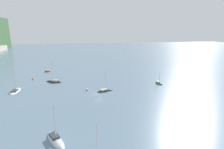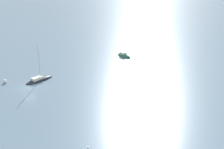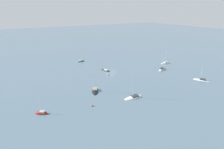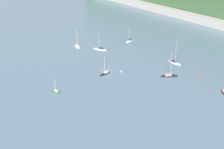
{
  "view_description": "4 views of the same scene",
  "coord_description": "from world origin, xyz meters",
  "px_view_note": "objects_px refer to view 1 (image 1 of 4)",
  "views": [
    {
      "loc": [
        -63.64,
        6.19,
        23.55
      ],
      "look_at": [
        17.05,
        -8.48,
        3.16
      ],
      "focal_mm": 28.0,
      "sensor_mm": 36.0,
      "label": 1
    },
    {
      "loc": [
        -61.88,
        14.43,
        26.92
      ],
      "look_at": [
        -9.09,
        -15.22,
        3.15
      ],
      "focal_mm": 50.0,
      "sensor_mm": 36.0,
      "label": 2
    },
    {
      "loc": [
        48.75,
        83.65,
        34.27
      ],
      "look_at": [
        6.9,
        12.03,
        3.24
      ],
      "focal_mm": 28.0,
      "sensor_mm": 36.0,
      "label": 3
    },
    {
      "loc": [
        111.55,
        -68.68,
        53.29
      ],
      "look_at": [
        8.68,
        -3.25,
        1.92
      ],
      "focal_mm": 50.0,
      "sensor_mm": 36.0,
      "label": 4
    }
  ],
  "objects_px": {
    "sailboat_0": "(15,91)",
    "sailboat_2": "(105,91)",
    "sailboat_1": "(48,71)",
    "sailboat_7": "(159,84)",
    "sailboat_5": "(56,140)",
    "mooring_buoy_1": "(33,79)",
    "mooring_buoy_0": "(87,89)",
    "sailboat_3": "(54,82)"
  },
  "relations": [
    {
      "from": "sailboat_0",
      "to": "sailboat_2",
      "type": "distance_m",
      "value": 36.05
    },
    {
      "from": "sailboat_1",
      "to": "sailboat_7",
      "type": "distance_m",
      "value": 65.18
    },
    {
      "from": "sailboat_5",
      "to": "mooring_buoy_1",
      "type": "xyz_separation_m",
      "value": [
        54.33,
        17.88,
        0.25
      ]
    },
    {
      "from": "mooring_buoy_0",
      "to": "mooring_buoy_1",
      "type": "relative_size",
      "value": 1.25
    },
    {
      "from": "sailboat_7",
      "to": "mooring_buoy_1",
      "type": "bearing_deg",
      "value": -117.6
    },
    {
      "from": "sailboat_1",
      "to": "mooring_buoy_1",
      "type": "xyz_separation_m",
      "value": [
        -17.33,
        4.36,
        0.27
      ]
    },
    {
      "from": "sailboat_0",
      "to": "sailboat_3",
      "type": "distance_m",
      "value": 17.56
    },
    {
      "from": "sailboat_7",
      "to": "mooring_buoy_0",
      "type": "height_order",
      "value": "sailboat_7"
    },
    {
      "from": "sailboat_2",
      "to": "mooring_buoy_1",
      "type": "height_order",
      "value": "sailboat_2"
    },
    {
      "from": "sailboat_7",
      "to": "sailboat_0",
      "type": "bearing_deg",
      "value": -100.91
    },
    {
      "from": "sailboat_5",
      "to": "sailboat_7",
      "type": "distance_m",
      "value": 54.81
    },
    {
      "from": "sailboat_0",
      "to": "sailboat_7",
      "type": "bearing_deg",
      "value": -89.3
    },
    {
      "from": "sailboat_5",
      "to": "mooring_buoy_0",
      "type": "relative_size",
      "value": 11.17
    },
    {
      "from": "mooring_buoy_1",
      "to": "sailboat_1",
      "type": "bearing_deg",
      "value": -14.13
    },
    {
      "from": "sailboat_3",
      "to": "sailboat_7",
      "type": "xyz_separation_m",
      "value": [
        -11.7,
        -47.88,
        -0.03
      ]
    },
    {
      "from": "sailboat_1",
      "to": "sailboat_5",
      "type": "height_order",
      "value": "sailboat_5"
    },
    {
      "from": "sailboat_1",
      "to": "sailboat_2",
      "type": "relative_size",
      "value": 0.69
    },
    {
      "from": "sailboat_3",
      "to": "sailboat_5",
      "type": "distance_m",
      "value": 48.36
    },
    {
      "from": "sailboat_5",
      "to": "mooring_buoy_1",
      "type": "distance_m",
      "value": 57.2
    },
    {
      "from": "sailboat_3",
      "to": "sailboat_5",
      "type": "relative_size",
      "value": 1.22
    },
    {
      "from": "mooring_buoy_1",
      "to": "sailboat_0",
      "type": "bearing_deg",
      "value": 172.6
    },
    {
      "from": "sailboat_1",
      "to": "sailboat_5",
      "type": "distance_m",
      "value": 72.93
    },
    {
      "from": "sailboat_3",
      "to": "mooring_buoy_0",
      "type": "distance_m",
      "value": 21.17
    },
    {
      "from": "sailboat_7",
      "to": "mooring_buoy_1",
      "type": "height_order",
      "value": "sailboat_7"
    },
    {
      "from": "sailboat_1",
      "to": "sailboat_5",
      "type": "bearing_deg",
      "value": -133.04
    },
    {
      "from": "sailboat_3",
      "to": "sailboat_5",
      "type": "xyz_separation_m",
      "value": [
        -47.89,
        -6.72,
        -0.02
      ]
    },
    {
      "from": "sailboat_0",
      "to": "mooring_buoy_0",
      "type": "xyz_separation_m",
      "value": [
        -3.6,
        -28.53,
        0.34
      ]
    },
    {
      "from": "sailboat_3",
      "to": "sailboat_7",
      "type": "distance_m",
      "value": 49.29
    },
    {
      "from": "sailboat_1",
      "to": "sailboat_5",
      "type": "xyz_separation_m",
      "value": [
        -71.66,
        -13.52,
        0.02
      ]
    },
    {
      "from": "sailboat_2",
      "to": "sailboat_3",
      "type": "distance_m",
      "value": 28.01
    },
    {
      "from": "sailboat_3",
      "to": "sailboat_0",
      "type": "bearing_deg",
      "value": 66.04
    },
    {
      "from": "sailboat_7",
      "to": "mooring_buoy_1",
      "type": "relative_size",
      "value": 9.05
    },
    {
      "from": "sailboat_7",
      "to": "mooring_buoy_0",
      "type": "bearing_deg",
      "value": -95.0
    },
    {
      "from": "sailboat_2",
      "to": "sailboat_5",
      "type": "bearing_deg",
      "value": -134.73
    },
    {
      "from": "mooring_buoy_1",
      "to": "sailboat_7",
      "type": "bearing_deg",
      "value": -107.08
    },
    {
      "from": "mooring_buoy_0",
      "to": "mooring_buoy_1",
      "type": "bearing_deg",
      "value": 50.91
    },
    {
      "from": "sailboat_0",
      "to": "sailboat_3",
      "type": "xyz_separation_m",
      "value": [
        11.27,
        -13.46,
        0.02
      ]
    },
    {
      "from": "sailboat_0",
      "to": "sailboat_2",
      "type": "relative_size",
      "value": 1.43
    },
    {
      "from": "sailboat_0",
      "to": "mooring_buoy_1",
      "type": "height_order",
      "value": "sailboat_0"
    },
    {
      "from": "sailboat_1",
      "to": "sailboat_3",
      "type": "xyz_separation_m",
      "value": [
        -23.77,
        -6.8,
        0.04
      ]
    },
    {
      "from": "sailboat_3",
      "to": "mooring_buoy_1",
      "type": "bearing_deg",
      "value": -3.91
    },
    {
      "from": "sailboat_7",
      "to": "sailboat_5",
      "type": "bearing_deg",
      "value": -59.19
    }
  ]
}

